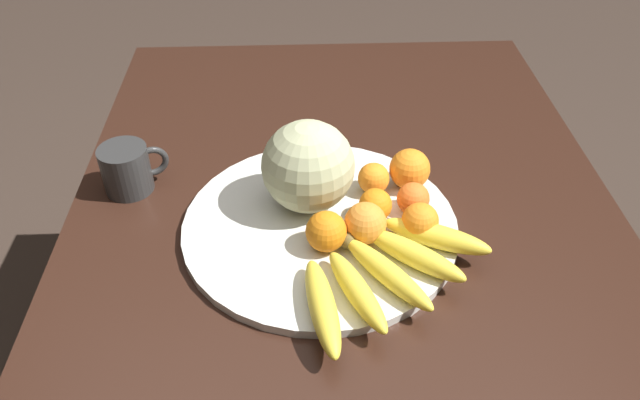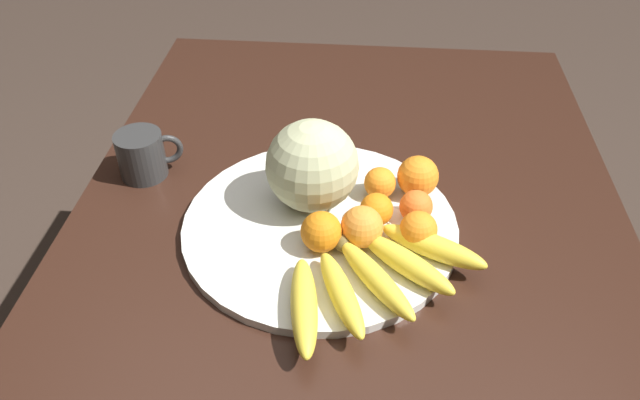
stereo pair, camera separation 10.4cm
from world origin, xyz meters
The scene contains 13 objects.
kitchen_table centered at (0.00, 0.00, 0.64)m, with size 1.51×0.99×0.73m.
fruit_bowl centered at (-0.03, -0.05, 0.74)m, with size 0.47×0.47×0.02m.
melon centered at (-0.08, -0.07, 0.83)m, with size 0.16×0.16×0.16m.
banana_bunch centered at (0.11, 0.05, 0.77)m, with size 0.29×0.32×0.04m.
orange_front_left centered at (-0.04, 0.05, 0.78)m, with size 0.06×0.06×0.06m.
orange_front_right centered at (0.03, -0.04, 0.78)m, with size 0.07×0.07×0.07m.
orange_mid_center centered at (-0.11, 0.05, 0.78)m, with size 0.06×0.06×0.06m.
orange_back_left centered at (-0.13, 0.12, 0.78)m, with size 0.07×0.07×0.07m.
orange_back_right centered at (0.01, 0.12, 0.78)m, with size 0.06×0.06×0.06m.
orange_top_small centered at (0.01, 0.02, 0.78)m, with size 0.07×0.07×0.07m.
orange_side_extra centered at (-0.05, 0.11, 0.78)m, with size 0.06×0.06×0.06m.
produce_tag centered at (-0.05, 0.08, 0.75)m, with size 0.09×0.10×0.00m.
ceramic_mug centered at (-0.16, -0.40, 0.78)m, with size 0.09×0.12×0.09m.
Camera 1 is at (0.77, -0.08, 1.46)m, focal length 35.00 mm.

